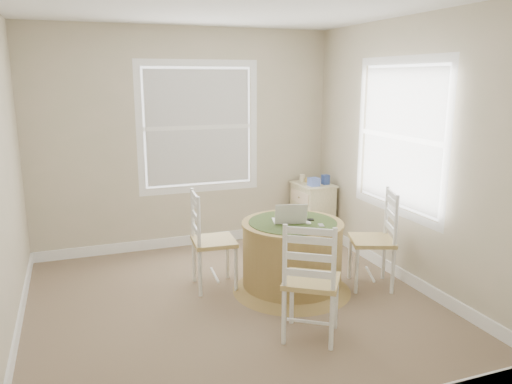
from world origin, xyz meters
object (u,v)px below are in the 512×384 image
chair_left (214,241)px  chair_near (311,280)px  chair_right (372,240)px  round_table (292,253)px  corner_chest (312,211)px  laptop (289,219)px

chair_left → chair_near: (0.45, -1.20, 0.00)m
chair_right → round_table: bearing=-81.7°
chair_left → corner_chest: size_ratio=1.32×
chair_left → laptop: 0.77m
laptop → round_table: bearing=178.8°
round_table → laptop: bearing=-178.5°
chair_left → chair_near: size_ratio=1.00×
corner_chest → chair_near: bearing=-120.5°
chair_left → chair_near: bearing=-154.8°
round_table → chair_near: chair_near is taller
chair_left → chair_right: (1.46, -0.51, 0.00)m
chair_left → chair_right: 1.54m
round_table → laptop: 0.34m
chair_left → laptop: size_ratio=2.67×
round_table → chair_right: 0.80m
chair_near → chair_right: 1.22m
round_table → chair_left: 0.77m
corner_chest → round_table: bearing=-127.0°
chair_right → corner_chest: chair_right is taller
chair_near → corner_chest: 2.52m
chair_near → corner_chest: size_ratio=1.32×
chair_right → chair_near: bearing=-34.4°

